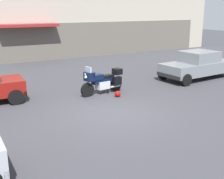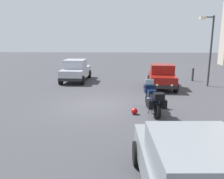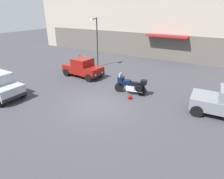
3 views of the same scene
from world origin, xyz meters
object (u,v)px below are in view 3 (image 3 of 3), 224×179
Objects in this scene: helmet at (130,97)px; car_compact_side at (83,68)px; bollard_curbside at (80,59)px; streetlamp_curbside at (96,38)px; motorcycle at (131,85)px.

car_compact_side is at bearing 159.55° from helmet.
helmet is at bearing -30.82° from bollard_curbside.
car_compact_side is 0.76× the size of streetlamp_curbside.
streetlamp_curbside reaches higher than motorcycle.
helmet is 0.06× the size of streetlamp_curbside.
car_compact_side reaches higher than motorcycle.
streetlamp_curbside is (-5.82, 4.31, 2.22)m from motorcycle.
motorcycle is at bearing -36.53° from streetlamp_curbside.
car_compact_side is 3.81m from streetlamp_curbside.
bollard_curbside is at bearing 149.18° from helmet.
streetlamp_curbside is at bearing -44.08° from motorcycle.
car_compact_side is (-5.40, 2.01, 0.63)m from helmet.
streetlamp_curbside is at bearing 140.11° from helmet.
bollard_curbside is (-2.64, 2.79, -0.23)m from car_compact_side.
helmet is at bearing -39.89° from streetlamp_curbside.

